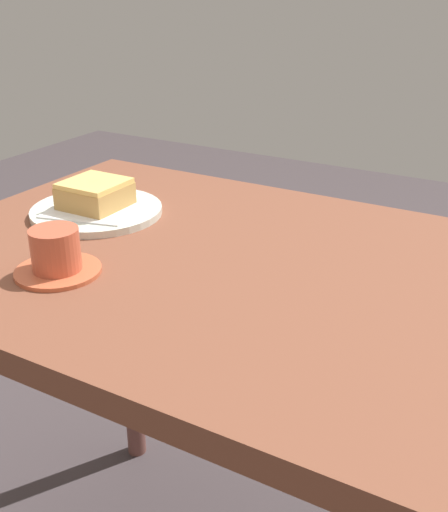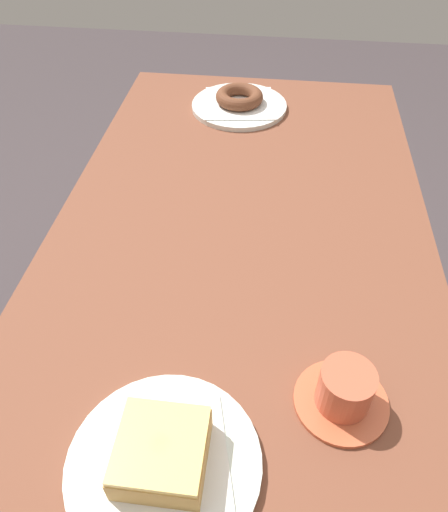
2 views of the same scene
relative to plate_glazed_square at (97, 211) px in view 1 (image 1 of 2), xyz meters
The scene contains 5 objects.
table 0.44m from the plate_glazed_square, behind, with size 1.27×0.69×0.75m.
plate_glazed_square is the anchor object (origin of this frame).
napkin_glazed_square 0.01m from the plate_glazed_square, 90.00° to the right, with size 0.15×0.15×0.00m, color white.
donut_glazed_square 0.03m from the plate_glazed_square, behind, with size 0.10×0.10×0.05m.
coffee_cup 0.24m from the plate_glazed_square, 117.01° to the left, with size 0.12×0.12×0.07m.
Camera 1 is at (-0.29, 0.74, 1.14)m, focal length 43.90 mm.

